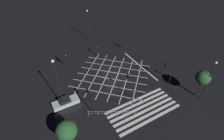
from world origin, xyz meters
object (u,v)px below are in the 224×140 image
street_tree_far (67,131)px  street_tree_near (203,78)px  traffic_light_nw_cross (65,56)px  street_lamp_far (57,79)px  traffic_light_median_south (130,82)px  traffic_light_se_cross (168,69)px  traffic_light_ne_cross (127,41)px  traffic_light_median_north (97,48)px  traffic_light_sw_cross (90,96)px  street_lamp_east (88,21)px  street_lamp_west (210,76)px  waiting_car (66,102)px

street_tree_far → street_tree_near: bearing=-4.5°
traffic_light_nw_cross → street_lamp_far: bearing=-21.1°
traffic_light_median_south → street_tree_near: street_tree_near is taller
street_lamp_far → traffic_light_se_cross: bearing=-10.3°
traffic_light_ne_cross → traffic_light_median_south: 15.34m
traffic_light_median_north → street_tree_far: street_tree_far is taller
traffic_light_nw_cross → traffic_light_sw_cross: traffic_light_nw_cross is taller
traffic_light_se_cross → traffic_light_ne_cross: traffic_light_se_cross is taller
traffic_light_sw_cross → street_tree_far: 6.95m
traffic_light_sw_cross → street_tree_far: size_ratio=0.77×
street_lamp_east → street_lamp_west: size_ratio=1.06×
street_tree_far → waiting_car: 8.40m
traffic_light_sw_cross → traffic_light_ne_cross: (15.30, 12.56, -0.29)m
traffic_light_ne_cross → street_lamp_east: street_lamp_east is taller
traffic_light_sw_cross → waiting_car: traffic_light_sw_cross is taller
street_tree_near → street_lamp_far: bearing=156.9°
traffic_light_median_south → waiting_car: 11.23m
traffic_light_nw_cross → waiting_car: bearing=-19.2°
street_lamp_west → traffic_light_nw_cross: bearing=131.3°
traffic_light_ne_cross → street_tree_near: bearing=6.2°
traffic_light_se_cross → street_tree_near: bearing=-159.5°
traffic_light_nw_cross → traffic_light_se_cross: (15.24, -13.35, -0.29)m
traffic_light_median_south → street_tree_far: (-12.23, -4.24, 0.66)m
traffic_light_nw_cross → street_tree_near: street_tree_near is taller
traffic_light_ne_cross → street_lamp_west: bearing=6.2°
traffic_light_se_cross → traffic_light_median_south: traffic_light_median_south is taller
traffic_light_nw_cross → traffic_light_sw_cross: bearing=-0.2°
traffic_light_sw_cross → traffic_light_ne_cross: size_ratio=1.10×
street_lamp_west → street_tree_far: (-22.55, 2.67, -1.28)m
traffic_light_se_cross → street_lamp_west: size_ratio=0.53×
traffic_light_ne_cross → traffic_light_median_south: size_ratio=0.84×
street_lamp_far → traffic_light_ne_cross: bearing=27.6°
traffic_light_median_south → street_lamp_west: 12.57m
traffic_light_sw_cross → street_lamp_far: 5.57m
traffic_light_median_south → street_lamp_east: 22.85m
street_lamp_east → street_lamp_west: bearing=-75.0°
traffic_light_ne_cross → street_lamp_west: (2.16, -19.90, 2.43)m
street_lamp_west → street_lamp_east: bearing=105.0°
traffic_light_median_south → street_tree_near: 11.89m
traffic_light_median_south → traffic_light_ne_cross: bearing=-32.1°
traffic_light_median_south → traffic_light_nw_cross: bearing=28.9°
street_lamp_east → street_tree_far: bearing=-118.6°
street_lamp_west → street_tree_far: bearing=173.2°
traffic_light_se_cross → waiting_car: (-18.56, 3.79, -2.39)m
traffic_light_median_north → traffic_light_ne_cross: (7.44, -1.36, 0.28)m
traffic_light_median_south → street_lamp_west: size_ratio=0.55×
street_tree_near → traffic_light_ne_cross: bearing=96.2°
traffic_light_median_north → street_tree_near: (9.50, -20.36, 1.70)m
waiting_car → traffic_light_se_cross: bearing=-11.6°
traffic_light_median_north → waiting_car: 15.75m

